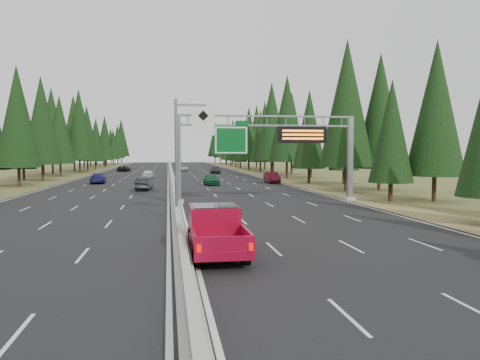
{
  "coord_description": "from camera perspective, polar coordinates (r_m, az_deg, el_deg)",
  "views": [
    {
      "loc": [
        -0.54,
        -6.38,
        4.53
      ],
      "look_at": [
        3.52,
        20.0,
        2.96
      ],
      "focal_mm": 35.0,
      "sensor_mm": 36.0,
      "label": 1
    }
  ],
  "objects": [
    {
      "name": "road",
      "position": [
        86.49,
        -8.4,
        0.36
      ],
      "size": [
        32.0,
        260.0,
        0.08
      ],
      "primitive_type": "cube",
      "color": "black",
      "rests_on": "ground"
    },
    {
      "name": "shoulder_right",
      "position": [
        88.42,
        3.22,
        0.45
      ],
      "size": [
        3.6,
        260.0,
        0.06
      ],
      "primitive_type": "cube",
      "color": "olive",
      "rests_on": "ground"
    },
    {
      "name": "shoulder_left",
      "position": [
        88.2,
        -20.04,
        0.24
      ],
      "size": [
        3.6,
        260.0,
        0.06
      ],
      "primitive_type": "cube",
      "color": "#505628",
      "rests_on": "ground"
    },
    {
      "name": "median_barrier",
      "position": [
        86.47,
        -8.4,
        0.61
      ],
      "size": [
        0.7,
        260.0,
        0.85
      ],
      "color": "#989993",
      "rests_on": "road"
    },
    {
      "name": "sign_gantry",
      "position": [
        42.33,
        4.16,
        4.36
      ],
      "size": [
        16.75,
        0.98,
        7.8
      ],
      "color": "slate",
      "rests_on": "road"
    },
    {
      "name": "hov_sign_pole",
      "position": [
        31.36,
        -6.72,
        3.7
      ],
      "size": [
        2.8,
        0.5,
        8.0
      ],
      "color": "slate",
      "rests_on": "road"
    },
    {
      "name": "tree_row_right",
      "position": [
        86.06,
        6.72,
        6.56
      ],
      "size": [
        12.02,
        243.92,
        18.96
      ],
      "color": "black",
      "rests_on": "ground"
    },
    {
      "name": "tree_row_left",
      "position": [
        89.78,
        -22.84,
        6.19
      ],
      "size": [
        12.08,
        242.29,
        18.89
      ],
      "color": "black",
      "rests_on": "ground"
    },
    {
      "name": "red_pickup",
      "position": [
        20.87,
        -3.05,
        -5.75
      ],
      "size": [
        2.27,
        6.35,
        2.07
      ],
      "color": "black",
      "rests_on": "road"
    },
    {
      "name": "car_ahead_green",
      "position": [
        64.12,
        -3.52,
        0.07
      ],
      "size": [
        2.14,
        4.63,
        1.54
      ],
      "primitive_type": "imported",
      "rotation": [
        0.0,
        0.0,
        0.07
      ],
      "color": "#13532B",
      "rests_on": "road"
    },
    {
      "name": "car_ahead_dkred",
      "position": [
        68.66,
        3.9,
        0.3
      ],
      "size": [
        1.67,
        4.75,
        1.56
      ],
      "primitive_type": "imported",
      "rotation": [
        0.0,
        0.0,
        -0.0
      ],
      "color": "#560C19",
      "rests_on": "road"
    },
    {
      "name": "car_ahead_dkgrey",
      "position": [
        98.93,
        -3.02,
        1.2
      ],
      "size": [
        2.16,
        5.02,
        1.44
      ],
      "primitive_type": "imported",
      "rotation": [
        0.0,
        0.0,
        -0.03
      ],
      "color": "black",
      "rests_on": "road"
    },
    {
      "name": "car_ahead_white",
      "position": [
        114.49,
        -7.05,
        1.47
      ],
      "size": [
        2.79,
        5.28,
        1.42
      ],
      "primitive_type": "imported",
      "rotation": [
        0.0,
        0.0,
        0.09
      ],
      "color": "silver",
      "rests_on": "road"
    },
    {
      "name": "car_ahead_far",
      "position": [
        128.01,
        -7.54,
        1.66
      ],
      "size": [
        1.65,
        4.06,
        1.38
      ],
      "primitive_type": "imported",
      "rotation": [
        0.0,
        0.0,
        -0.0
      ],
      "color": "black",
      "rests_on": "road"
    },
    {
      "name": "car_onc_near",
      "position": [
        56.46,
        -11.59,
        -0.47
      ],
      "size": [
        2.01,
        4.63,
        1.48
      ],
      "primitive_type": "imported",
      "rotation": [
        0.0,
        0.0,
        3.04
      ],
      "color": "black",
      "rests_on": "road"
    },
    {
      "name": "car_onc_blue",
      "position": [
        70.58,
        -16.91,
        0.21
      ],
      "size": [
        2.48,
        5.23,
        1.47
      ],
      "primitive_type": "imported",
      "rotation": [
        0.0,
        0.0,
        3.22
      ],
      "color": "navy",
      "rests_on": "road"
    },
    {
      "name": "car_onc_white",
      "position": [
        81.61,
        -11.13,
        0.71
      ],
      "size": [
        2.1,
        4.51,
        1.5
      ],
      "primitive_type": "imported",
      "rotation": [
        0.0,
        0.0,
        3.06
      ],
      "color": "silver",
      "rests_on": "road"
    },
    {
      "name": "car_onc_far",
      "position": [
        113.33,
        -13.96,
        1.4
      ],
      "size": [
        2.82,
        5.54,
        1.5
      ],
      "primitive_type": "imported",
      "rotation": [
        0.0,
        0.0,
        3.08
      ],
      "color": "black",
      "rests_on": "road"
    }
  ]
}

